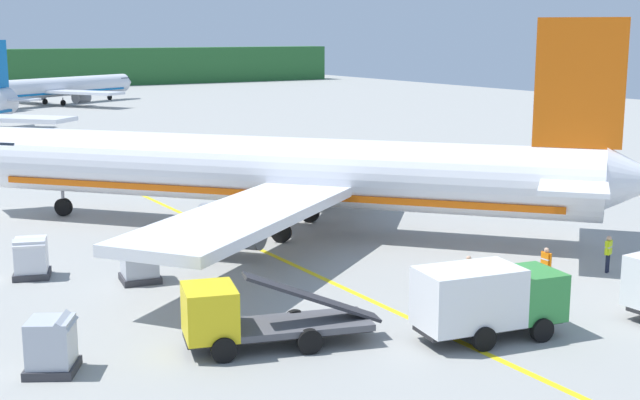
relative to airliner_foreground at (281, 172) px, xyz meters
The scene contains 11 objects.
airliner_foreground is the anchor object (origin of this frame).
airliner_far_taxiway 95.64m from the airliner_foreground, 82.78° to the left, with size 30.33×25.63×9.35m.
service_truck_fuel 18.76m from the airliner_foreground, 122.61° to the right, with size 7.34×3.95×2.77m.
service_truck_baggage 19.53m from the airliner_foreground, 95.61° to the right, with size 5.84×3.09×2.77m.
cargo_container_near 14.84m from the airliner_foreground, behind, with size 2.03×2.03×1.96m.
cargo_container_mid 22.02m from the airliner_foreground, 139.04° to the right, with size 2.19×2.19×1.98m.
cargo_container_far 12.03m from the airliner_foreground, 151.84° to the right, with size 1.94×1.94×1.97m.
crew_marshaller 14.79m from the airliner_foreground, 84.61° to the right, with size 0.58×0.40×1.61m.
crew_loader_left 18.19m from the airliner_foreground, 60.00° to the right, with size 0.59×0.38×1.78m.
crew_loader_right 16.56m from the airliner_foreground, 72.45° to the right, with size 0.23×0.63×1.75m.
apron_guide_line 6.44m from the airliner_foreground, 123.34° to the right, with size 0.30×60.00×0.01m, color yellow.
Camera 1 is at (-1.86, -22.30, 11.16)m, focal length 48.20 mm.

